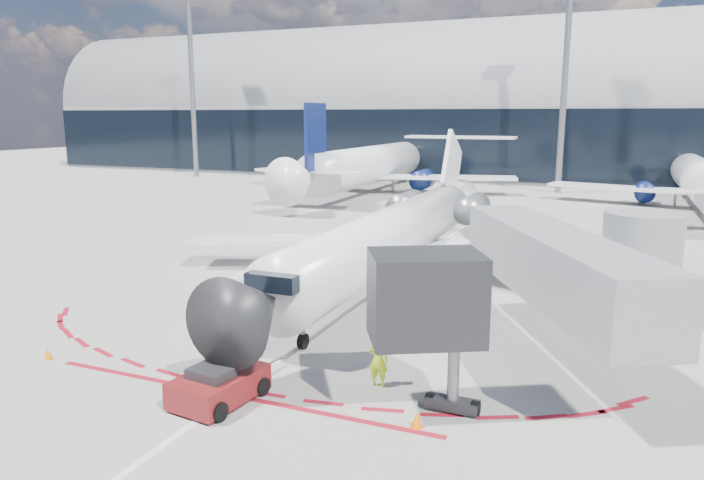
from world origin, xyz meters
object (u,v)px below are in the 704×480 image
at_px(pushback_tug, 219,385).
at_px(ramp_worker, 378,360).
at_px(regional_jet, 398,231).
at_px(uld_container, 252,294).

bearing_deg(pushback_tug, ramp_worker, 42.88).
relative_size(regional_jet, pushback_tug, 6.58).
bearing_deg(pushback_tug, regional_jet, 96.25).
height_order(pushback_tug, ramp_worker, ramp_worker).
distance_m(regional_jet, uld_container, 9.44).
height_order(pushback_tug, uld_container, uld_container).
bearing_deg(regional_jet, pushback_tug, -91.33).
distance_m(regional_jet, ramp_worker, 14.05).
bearing_deg(ramp_worker, pushback_tug, 33.25).
bearing_deg(pushback_tug, uld_container, 122.35).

